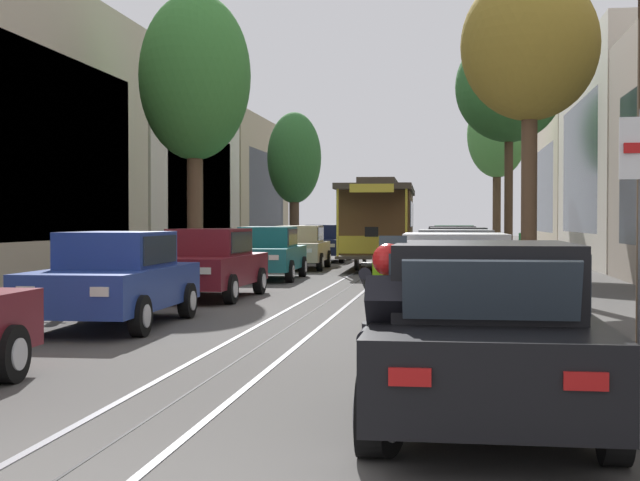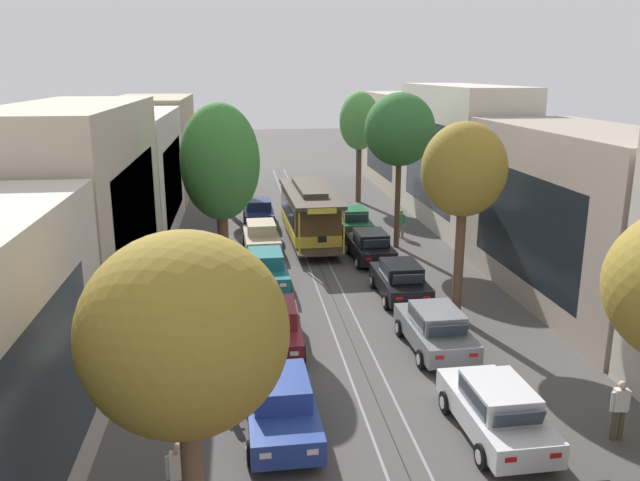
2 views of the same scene
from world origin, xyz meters
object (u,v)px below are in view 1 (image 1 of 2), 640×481
Objects in this scene: parked_car_maroon_mid_left at (209,263)px; parked_car_black_fifth_right at (451,250)px; parked_car_navy_sixth_left at (325,243)px; parked_car_black_fourth_right at (458,257)px; parked_car_white_second_right at (454,286)px; motorcycle_with_rider at (389,333)px; street_tree_kerb_left_mid at (294,160)px; parked_car_grey_mid_right at (455,267)px; street_tree_kerb_left_second at (195,79)px; street_tree_kerb_right_fourth at (497,136)px; parked_car_beige_fifth_left at (300,247)px; cable_car_trolley at (379,223)px; street_tree_kerb_right_second at (530,48)px; street_tree_kerb_right_mid at (509,88)px; pedestrian_on_left_pavement at (526,244)px; parked_car_teal_fourth_left at (268,253)px; parked_car_blue_second_left at (115,278)px; parked_car_green_sixth_right at (454,245)px; parked_car_black_near_right at (483,331)px; fire_hydrant at (60,296)px.

parked_car_black_fifth_right is (5.48, 9.97, 0.00)m from parked_car_maroon_mid_left.
parked_car_navy_sixth_left and parked_car_black_fourth_right have the same top height.
motorcycle_with_rider reaches higher than parked_car_white_second_right.
parked_car_grey_mid_right is at bearing -72.02° from street_tree_kerb_left_mid.
street_tree_kerb_left_second reaches higher than street_tree_kerb_right_fourth.
motorcycle_with_rider is at bearing -78.98° from parked_car_beige_fifth_left.
parked_car_beige_fifth_left is 0.48× the size of cable_car_trolley.
street_tree_kerb_right_fourth is (0.39, 23.21, 0.06)m from street_tree_kerb_right_second.
parked_car_navy_sixth_left is 14.64m from street_tree_kerb_left_second.
street_tree_kerb_right_mid is (1.93, 13.39, 5.62)m from parked_car_grey_mid_right.
pedestrian_on_left_pavement is at bearing 82.55° from parked_car_white_second_right.
parked_car_teal_fourth_left is at bearing -142.44° from street_tree_kerb_right_mid.
parked_car_black_fourth_right is at bearing -95.62° from street_tree_kerb_right_fourth.
parked_car_blue_second_left is 1.00× the size of parked_car_green_sixth_right.
parked_car_grey_mid_right and parked_car_black_fifth_right have the same top height.
street_tree_kerb_left_mid reaches higher than parked_car_white_second_right.
street_tree_kerb_left_mid reaches higher than parked_car_grey_mid_right.
parked_car_beige_fifth_left is 0.55× the size of street_tree_kerb_right_fourth.
street_tree_kerb_right_fourth is at bearing 73.01° from parked_car_maroon_mid_left.
parked_car_black_fifth_right is (5.38, -8.84, 0.00)m from parked_car_navy_sixth_left.
parked_car_black_fourth_right is 9.95m from street_tree_kerb_right_mid.
parked_car_black_near_right is 5.62m from parked_car_white_second_right.
street_tree_kerb_left_mid reaches higher than parked_car_blue_second_left.
fire_hydrant is (-7.04, -20.40, -0.38)m from parked_car_green_sixth_right.
street_tree_kerb_left_second is 1.22× the size of street_tree_kerb_left_mid.
motorcycle_with_rider is at bearing -92.77° from parked_car_grey_mid_right.
street_tree_kerb_right_second is (7.27, -4.80, 5.03)m from parked_car_teal_fourth_left.
parked_car_grey_mid_right is 1.01× the size of parked_car_black_fourth_right.
street_tree_kerb_left_second is (-1.67, 10.68, 5.01)m from parked_car_blue_second_left.
cable_car_trolley reaches higher than fire_hydrant.
parked_car_black_fourth_right is (-0.09, 16.47, 0.00)m from parked_car_black_near_right.
parked_car_green_sixth_right is at bearing 119.94° from street_tree_kerb_right_mid.
parked_car_maroon_mid_left is 1.01× the size of parked_car_green_sixth_right.
parked_car_black_fifth_right is 13.98m from street_tree_kerb_left_mid.
parked_car_black_fourth_right is at bearing -102.79° from street_tree_kerb_right_mid.
street_tree_kerb_right_second is (7.18, -16.90, 5.03)m from parked_car_navy_sixth_left.
street_tree_kerb_right_second reaches higher than motorcycle_with_rider.
parked_car_green_sixth_right is 2.72× the size of pedestrian_on_left_pavement.
parked_car_green_sixth_right is at bearing 90.32° from parked_car_black_fourth_right.
parked_car_beige_fifth_left is at bearing 103.07° from parked_car_black_near_right.
street_tree_kerb_right_fourth is at bearing 87.01° from parked_car_black_near_right.
parked_car_blue_second_left is 5.48m from parked_car_maroon_mid_left.
parked_car_navy_sixth_left is at bearing 82.07° from street_tree_kerb_left_second.
parked_car_green_sixth_right is (5.57, 8.99, 0.00)m from parked_car_teal_fourth_left.
parked_car_white_second_right is at bearing -97.45° from pedestrian_on_left_pavement.
parked_car_teal_fourth_left is 0.54× the size of street_tree_kerb_right_fourth.
parked_car_black_near_right is 34.42m from street_tree_kerb_left_mid.
street_tree_kerb_right_second reaches higher than parked_car_beige_fifth_left.
cable_car_trolley is (-2.69, 4.18, 0.86)m from parked_car_black_fifth_right.
parked_car_white_second_right is 1.01× the size of parked_car_black_fourth_right.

